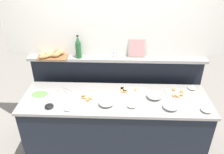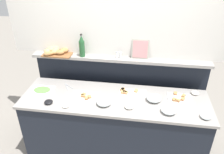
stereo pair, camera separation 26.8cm
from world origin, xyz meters
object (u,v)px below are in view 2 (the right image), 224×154
at_px(pepper_shaker, 120,55).
at_px(glass_bowl_extra, 206,116).
at_px(sandwich_platter_side, 85,96).
at_px(serving_tongs, 68,87).
at_px(glass_bowl_medium, 169,110).
at_px(salt_shaker, 117,55).
at_px(wine_bottle_green, 82,46).
at_px(glass_bowl_large, 154,98).
at_px(sandwich_platter_front, 179,98).
at_px(sandwich_platter_rear, 130,92).
at_px(glass_bowl_small, 104,102).
at_px(condiment_bowl_cream, 48,102).
at_px(cold_cuts_platter, 42,90).
at_px(condiment_bowl_red, 129,106).
at_px(condiment_bowl_teal, 195,93).
at_px(condiment_bowl_dark, 65,106).
at_px(bread_basket, 56,51).
at_px(framed_picture, 140,49).

bearing_deg(pepper_shaker, glass_bowl_extra, -33.32).
height_order(sandwich_platter_side, serving_tongs, sandwich_platter_side).
relative_size(glass_bowl_medium, salt_shaker, 2.03).
height_order(glass_bowl_medium, wine_bottle_green, wine_bottle_green).
height_order(glass_bowl_large, glass_bowl_medium, glass_bowl_large).
xyz_separation_m(sandwich_platter_front, pepper_shaker, (-0.79, 0.35, 0.38)).
xyz_separation_m(glass_bowl_medium, salt_shaker, (-0.68, 0.65, 0.36)).
bearing_deg(sandwich_platter_rear, wine_bottle_green, 157.22).
bearing_deg(glass_bowl_small, condiment_bowl_cream, -173.64).
distance_m(cold_cuts_platter, condiment_bowl_red, 1.18).
relative_size(cold_cuts_platter, glass_bowl_large, 1.56).
xyz_separation_m(condiment_bowl_red, salt_shaker, (-0.23, 0.63, 0.37)).
distance_m(condiment_bowl_teal, salt_shaker, 1.13).
bearing_deg(glass_bowl_medium, condiment_bowl_teal, 49.97).
distance_m(sandwich_platter_front, condiment_bowl_dark, 1.40).
xyz_separation_m(cold_cuts_platter, glass_bowl_medium, (1.62, -0.22, 0.02)).
height_order(glass_bowl_large, bread_basket, bread_basket).
distance_m(condiment_bowl_red, wine_bottle_green, 1.04).
distance_m(sandwich_platter_rear, framed_picture, 0.58).
bearing_deg(sandwich_platter_front, cold_cuts_platter, -177.58).
bearing_deg(glass_bowl_small, glass_bowl_large, 15.90).
xyz_separation_m(wine_bottle_green, pepper_shaker, (0.52, 0.02, -0.10)).
height_order(sandwich_platter_side, wine_bottle_green, wine_bottle_green).
bearing_deg(glass_bowl_medium, sandwich_platter_side, 170.79).
distance_m(cold_cuts_platter, pepper_shaker, 1.14).
bearing_deg(wine_bottle_green, bread_basket, 176.38).
xyz_separation_m(glass_bowl_medium, serving_tongs, (-1.32, 0.36, -0.03)).
xyz_separation_m(sandwich_platter_front, condiment_bowl_dark, (-1.36, -0.37, 0.00)).
bearing_deg(cold_cuts_platter, condiment_bowl_red, -9.77).
bearing_deg(glass_bowl_large, serving_tongs, 172.63).
relative_size(sandwich_platter_front, sandwich_platter_rear, 0.84).
height_order(serving_tongs, salt_shaker, salt_shaker).
bearing_deg(sandwich_platter_side, glass_bowl_large, 3.03).
distance_m(cold_cuts_platter, framed_picture, 1.41).
distance_m(glass_bowl_small, condiment_bowl_dark, 0.46).
height_order(condiment_bowl_teal, serving_tongs, condiment_bowl_teal).
bearing_deg(glass_bowl_extra, condiment_bowl_red, 176.24).
relative_size(sandwich_platter_side, serving_tongs, 2.01).
xyz_separation_m(glass_bowl_medium, framed_picture, (-0.38, 0.68, 0.44)).
bearing_deg(condiment_bowl_dark, salt_shaker, 54.12).
relative_size(glass_bowl_medium, condiment_bowl_cream, 1.70).
bearing_deg(bread_basket, wine_bottle_green, -3.62).
bearing_deg(glass_bowl_large, salt_shaker, 140.00).
bearing_deg(condiment_bowl_dark, framed_picture, 42.55).
bearing_deg(sandwich_platter_rear, sandwich_platter_front, -4.11).
relative_size(cold_cuts_platter, glass_bowl_medium, 1.66).
relative_size(glass_bowl_medium, condiment_bowl_red, 1.61).
bearing_deg(bread_basket, sandwich_platter_side, -43.13).
xyz_separation_m(glass_bowl_large, condiment_bowl_cream, (-1.27, -0.24, -0.02)).
distance_m(condiment_bowl_red, framed_picture, 0.81).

